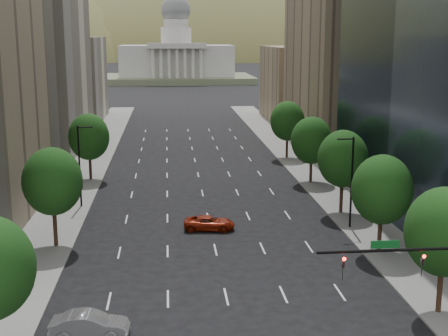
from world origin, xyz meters
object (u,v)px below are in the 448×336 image
object	(u,v)px
traffic_signal	(430,277)
car_silver	(90,325)
car_red_far	(209,223)
capitol	(177,60)

from	to	relation	value
traffic_signal	car_silver	world-z (taller)	traffic_signal
car_red_far	traffic_signal	bearing A→B (deg)	-151.11
traffic_signal	car_silver	size ratio (longest dim) A/B	1.88
traffic_signal	car_red_far	bearing A→B (deg)	112.47
capitol	car_silver	world-z (taller)	capitol
car_silver	car_red_far	xyz separation A→B (m)	(8.86, 21.07, -0.12)
car_silver	car_red_far	world-z (taller)	car_silver
capitol	car_silver	bearing A→B (deg)	-92.40
traffic_signal	car_silver	xyz separation A→B (m)	(-19.53, 4.71, -4.37)
capitol	car_red_far	world-z (taller)	capitol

